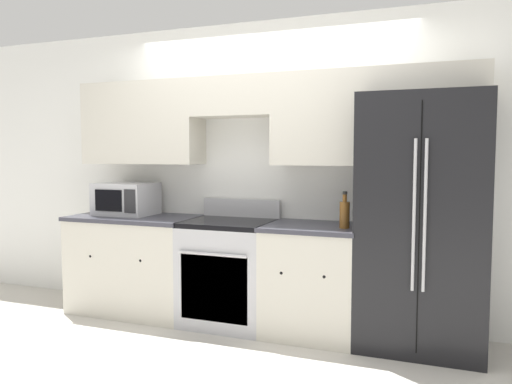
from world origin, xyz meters
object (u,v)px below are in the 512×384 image
(refrigerator, at_px, (421,222))
(microwave, at_px, (126,199))
(oven_range, at_px, (229,271))
(bottle, at_px, (345,214))

(refrigerator, relative_size, microwave, 3.66)
(oven_range, bearing_deg, bottle, -4.61)
(refrigerator, height_order, microwave, refrigerator)
(oven_range, distance_m, microwave, 1.21)
(bottle, bearing_deg, refrigerator, 12.13)
(microwave, height_order, bottle, microwave)
(oven_range, xyz_separation_m, microwave, (-1.06, 0.05, 0.58))
(refrigerator, relative_size, bottle, 6.70)
(refrigerator, xyz_separation_m, bottle, (-0.55, -0.12, 0.06))
(oven_range, relative_size, refrigerator, 0.56)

